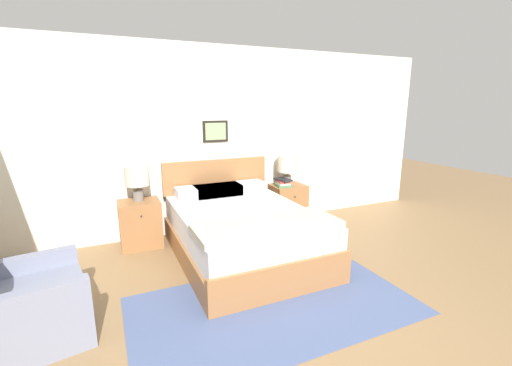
{
  "coord_description": "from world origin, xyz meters",
  "views": [
    {
      "loc": [
        -1.34,
        -1.87,
        1.8
      ],
      "look_at": [
        0.2,
        1.54,
        0.94
      ],
      "focal_mm": 24.0,
      "sensor_mm": 36.0,
      "label": 1
    }
  ],
  "objects_px": {
    "table_lamp_near_window": "(137,177)",
    "table_lamp_by_door": "(287,165)",
    "nightstand_near_window": "(140,224)",
    "bed": "(242,230)",
    "armchair": "(27,307)",
    "nightstand_by_door": "(288,204)"
  },
  "relations": [
    {
      "from": "table_lamp_near_window",
      "to": "table_lamp_by_door",
      "type": "bearing_deg",
      "value": 0.0
    },
    {
      "from": "bed",
      "to": "table_lamp_by_door",
      "type": "relative_size",
      "value": 4.61
    },
    {
      "from": "table_lamp_by_door",
      "to": "nightstand_near_window",
      "type": "bearing_deg",
      "value": -179.36
    },
    {
      "from": "nightstand_near_window",
      "to": "table_lamp_near_window",
      "type": "bearing_deg",
      "value": 77.73
    },
    {
      "from": "nightstand_by_door",
      "to": "table_lamp_near_window",
      "type": "relative_size",
      "value": 1.32
    },
    {
      "from": "nightstand_near_window",
      "to": "table_lamp_by_door",
      "type": "height_order",
      "value": "table_lamp_by_door"
    },
    {
      "from": "bed",
      "to": "table_lamp_near_window",
      "type": "bearing_deg",
      "value": 142.23
    },
    {
      "from": "bed",
      "to": "nightstand_by_door",
      "type": "distance_m",
      "value": 1.36
    },
    {
      "from": "nightstand_by_door",
      "to": "bed",
      "type": "bearing_deg",
      "value": -143.24
    },
    {
      "from": "nightstand_near_window",
      "to": "table_lamp_near_window",
      "type": "height_order",
      "value": "table_lamp_near_window"
    },
    {
      "from": "armchair",
      "to": "nightstand_by_door",
      "type": "bearing_deg",
      "value": 105.9
    },
    {
      "from": "armchair",
      "to": "nightstand_near_window",
      "type": "height_order",
      "value": "armchair"
    },
    {
      "from": "nightstand_near_window",
      "to": "nightstand_by_door",
      "type": "relative_size",
      "value": 1.0
    },
    {
      "from": "nightstand_by_door",
      "to": "table_lamp_near_window",
      "type": "bearing_deg",
      "value": 179.36
    },
    {
      "from": "armchair",
      "to": "table_lamp_by_door",
      "type": "relative_size",
      "value": 1.93
    },
    {
      "from": "bed",
      "to": "table_lamp_near_window",
      "type": "relative_size",
      "value": 4.61
    },
    {
      "from": "bed",
      "to": "nightstand_near_window",
      "type": "xyz_separation_m",
      "value": [
        -1.09,
        0.81,
        -0.02
      ]
    },
    {
      "from": "bed",
      "to": "table_lamp_by_door",
      "type": "bearing_deg",
      "value": 37.76
    },
    {
      "from": "bed",
      "to": "nightstand_by_door",
      "type": "relative_size",
      "value": 3.48
    },
    {
      "from": "armchair",
      "to": "table_lamp_near_window",
      "type": "xyz_separation_m",
      "value": [
        1.0,
        1.59,
        0.62
      ]
    },
    {
      "from": "table_lamp_near_window",
      "to": "table_lamp_by_door",
      "type": "xyz_separation_m",
      "value": [
        2.16,
        0.0,
        0.0
      ]
    },
    {
      "from": "armchair",
      "to": "table_lamp_by_door",
      "type": "bearing_deg",
      "value": 106.31
    }
  ]
}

